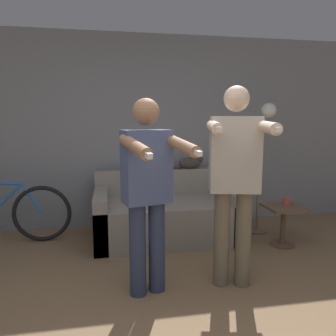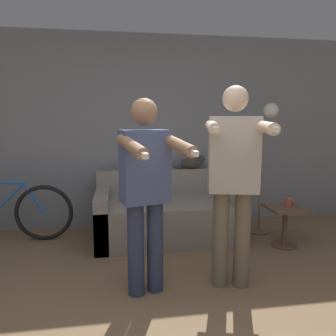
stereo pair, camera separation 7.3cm
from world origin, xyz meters
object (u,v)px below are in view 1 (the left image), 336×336
(cup, at_px, (287,201))
(side_table, at_px, (283,217))
(floor_lamp, at_px, (261,134))
(couch, at_px, (166,215))
(person_right, at_px, (235,174))
(cat, at_px, (191,162))
(person_left, at_px, (148,186))

(cup, bearing_deg, side_table, -141.37)
(floor_lamp, bearing_deg, couch, -179.70)
(couch, distance_m, cup, 1.46)
(couch, xyz_separation_m, person_right, (0.37, -1.29, 0.73))
(person_right, distance_m, floor_lamp, 1.58)
(couch, relative_size, side_table, 3.67)
(floor_lamp, bearing_deg, cat, 156.21)
(couch, relative_size, person_right, 0.99)
(couch, relative_size, person_left, 1.06)
(person_left, relative_size, cat, 3.84)
(person_left, height_order, person_right, person_right)
(floor_lamp, height_order, cup, floor_lamp)
(cat, distance_m, floor_lamp, 0.98)
(couch, height_order, person_left, person_left)
(person_left, distance_m, cup, 1.99)
(person_right, relative_size, side_table, 3.71)
(floor_lamp, bearing_deg, cup, -73.04)
(person_left, height_order, cup, person_left)
(couch, distance_m, side_table, 1.41)
(cat, bearing_deg, couch, -138.13)
(person_right, height_order, side_table, person_right)
(cat, relative_size, cup, 4.83)
(couch, bearing_deg, person_left, -106.24)
(person_right, bearing_deg, floor_lamp, 69.10)
(couch, bearing_deg, side_table, -20.74)
(couch, height_order, side_table, couch)
(person_left, xyz_separation_m, floor_lamp, (1.61, 1.30, 0.34))
(person_right, xyz_separation_m, cat, (0.04, 1.66, -0.12))
(cat, height_order, side_table, cat)
(person_right, xyz_separation_m, cup, (1.00, 0.84, -0.50))
(couch, bearing_deg, floor_lamp, 0.30)
(couch, height_order, floor_lamp, floor_lamp)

